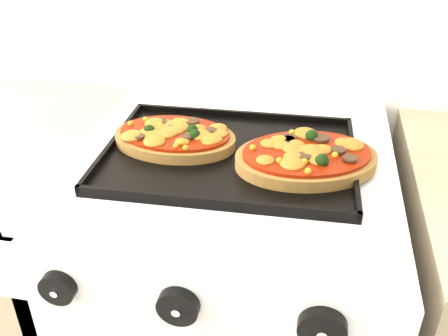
% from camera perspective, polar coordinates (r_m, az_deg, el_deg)
% --- Properties ---
extents(stove, '(0.60, 0.60, 0.91)m').
position_cam_1_polar(stove, '(1.22, 0.72, -17.39)').
color(stove, white).
rests_on(stove, floor).
extents(control_panel, '(0.60, 0.02, 0.09)m').
position_cam_1_polar(control_panel, '(0.72, -3.84, -14.51)').
color(control_panel, white).
rests_on(control_panel, stove).
extents(knob_left, '(0.05, 0.02, 0.05)m').
position_cam_1_polar(knob_left, '(0.77, -18.46, -12.89)').
color(knob_left, black).
rests_on(knob_left, control_panel).
extents(knob_center, '(0.06, 0.02, 0.06)m').
position_cam_1_polar(knob_center, '(0.71, -5.26, -15.48)').
color(knob_center, black).
rests_on(knob_center, control_panel).
extents(knob_right, '(0.06, 0.02, 0.06)m').
position_cam_1_polar(knob_right, '(0.69, 11.16, -17.55)').
color(knob_right, black).
rests_on(knob_right, control_panel).
extents(baking_tray, '(0.46, 0.35, 0.02)m').
position_cam_1_polar(baking_tray, '(0.91, 0.62, 1.71)').
color(baking_tray, black).
rests_on(baking_tray, stove).
extents(pizza_left, '(0.24, 0.16, 0.03)m').
position_cam_1_polar(pizza_left, '(0.94, -5.67, 3.67)').
color(pizza_left, brown).
rests_on(pizza_left, baking_tray).
extents(pizza_right, '(0.29, 0.24, 0.04)m').
position_cam_1_polar(pizza_right, '(0.88, 9.38, 1.33)').
color(pizza_right, brown).
rests_on(pizza_right, baking_tray).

